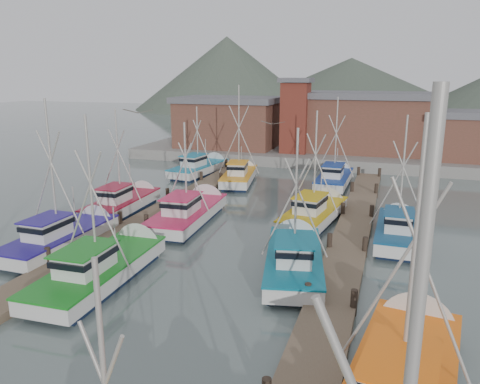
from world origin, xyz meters
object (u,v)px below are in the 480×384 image
(boat_4, at_px, (106,266))
(boat_12, at_px, (240,175))
(lookout_tower, at_px, (295,115))
(boat_8, at_px, (191,212))

(boat_4, xyz_separation_m, boat_12, (-0.42, 22.96, 0.00))
(lookout_tower, distance_m, boat_4, 35.56)
(lookout_tower, relative_size, boat_4, 0.89)
(boat_4, bearing_deg, lookout_tower, 84.61)
(boat_4, xyz_separation_m, boat_8, (0.09, 10.29, -0.00))
(lookout_tower, bearing_deg, boat_8, -95.08)
(boat_4, bearing_deg, boat_8, 87.85)
(boat_8, bearing_deg, lookout_tower, 81.89)
(lookout_tower, relative_size, boat_8, 0.88)
(boat_8, xyz_separation_m, boat_12, (-0.52, 12.67, 0.01))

